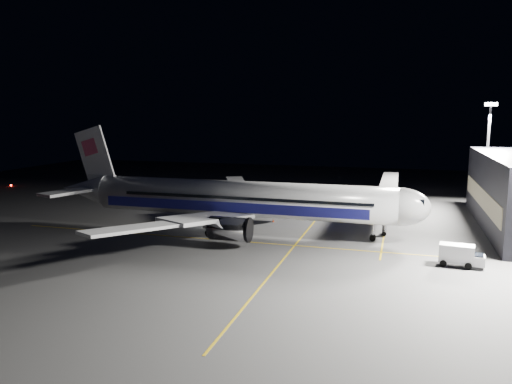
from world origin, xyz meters
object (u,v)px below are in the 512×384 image
Objects in this scene: floodlight_mast_north at (488,146)px; safety_cone_a at (273,220)px; safety_cone_c at (220,213)px; service_truck at (461,255)px; jet_bridge at (388,192)px; safety_cone_b at (261,213)px; baggage_tug at (204,213)px; airliner at (234,199)px.

floodlight_mast_north is 45.51m from safety_cone_a.
safety_cone_a is 1.07× the size of safety_cone_c.
jet_bridge is at bearing 116.24° from service_truck.
safety_cone_b reaches higher than safety_cone_a.
safety_cone_a is 11.87m from safety_cone_c.
service_truck is at bearing -24.46° from baggage_tug.
safety_cone_b is at bearing 15.21° from safety_cone_c.
safety_cone_b is at bearing -156.18° from floodlight_mast_north.
floodlight_mast_north is 43.86m from service_truck.
safety_cone_a is (4.28, 8.09, -4.88)m from airliner.
jet_bridge is 60.57× the size of safety_cone_a.
service_truck is at bearing -36.17° from safety_cone_b.
floodlight_mast_north reaches higher than safety_cone_c.
jet_bridge reaches higher than baggage_tug.
jet_bridge is (23.08, 18.06, -0.58)m from airliner.
service_truck is 1.98× the size of baggage_tug.
safety_cone_a is at bearing 155.11° from service_truck.
baggage_tug is (-31.55, -10.06, -3.67)m from jet_bridge.
airliner is 52.56m from floodlight_mast_north.
service_truck is 45.18m from safety_cone_c.
baggage_tug is (-49.55, -23.99, -11.46)m from floodlight_mast_north.
airliner is 106.25× the size of safety_cone_b.
airliner is at bearing -44.57° from baggage_tug.
airliner is 14.72m from safety_cone_c.
baggage_tug is 4.79× the size of safety_cone_b.
jet_bridge is 12.41× the size of baggage_tug.
service_truck is (-8.38, -41.64, -10.93)m from floodlight_mast_north.
baggage_tug reaches higher than safety_cone_a.
service_truck is 33.52m from safety_cone_a.
airliner reaches higher than service_truck.
airliner is 2.97× the size of floodlight_mast_north.
jet_bridge is at bearing 10.11° from safety_cone_b.
floodlight_mast_north is 53.38m from safety_cone_c.
floodlight_mast_north is 35.78× the size of safety_cone_b.
safety_cone_a is at bearing -19.37° from safety_cone_c.
safety_cone_a is at bearing -152.07° from jet_bridge.
airliner is 22.19× the size of baggage_tug.
baggage_tug is 4.88× the size of safety_cone_a.
floodlight_mast_north is 56.23m from baggage_tug.
jet_bridge reaches higher than safety_cone_c.
safety_cone_b is at bearing 150.93° from service_truck.
jet_bridge reaches higher than safety_cone_a.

